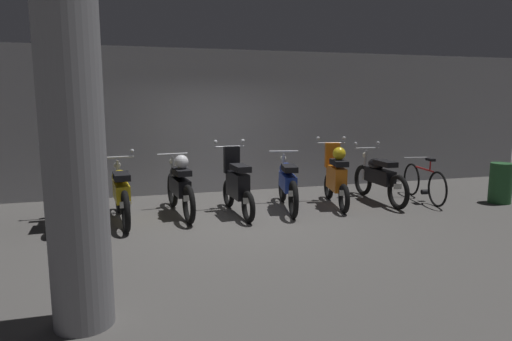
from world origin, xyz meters
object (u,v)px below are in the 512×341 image
object	(u,v)px
motorbike_slot_1	(121,192)
support_pillar	(74,156)
motorbike_slot_0	(58,193)
bicycle	(424,183)
motorbike_slot_3	(237,185)
trash_bin	(501,183)
motorbike_slot_5	(336,176)
motorbike_slot_6	(379,177)
motorbike_slot_4	(287,183)
motorbike_slot_2	(180,185)

from	to	relation	value
motorbike_slot_1	support_pillar	size ratio (longest dim) A/B	0.64
motorbike_slot_0	bicycle	world-z (taller)	motorbike_slot_0
motorbike_slot_0	support_pillar	distance (m)	3.76
motorbike_slot_0	motorbike_slot_3	bearing A→B (deg)	-1.93
trash_bin	motorbike_slot_0	bearing A→B (deg)	175.34
motorbike_slot_5	bicycle	distance (m)	1.89
motorbike_slot_5	motorbike_slot_0	bearing A→B (deg)	-179.82
motorbike_slot_6	bicycle	bearing A→B (deg)	-11.49
motorbike_slot_4	motorbike_slot_5	size ratio (longest dim) A/B	1.16
motorbike_slot_3	trash_bin	world-z (taller)	motorbike_slot_3
motorbike_slot_1	motorbike_slot_4	size ratio (longest dim) A/B	1.01
motorbike_slot_0	motorbike_slot_3	size ratio (longest dim) A/B	1.00
motorbike_slot_1	bicycle	world-z (taller)	motorbike_slot_1
motorbike_slot_4	bicycle	world-z (taller)	motorbike_slot_4
motorbike_slot_2	bicycle	bearing A→B (deg)	-2.61
motorbike_slot_4	bicycle	xyz separation A→B (m)	(2.86, -0.11, -0.13)
motorbike_slot_0	motorbike_slot_2	distance (m)	1.96
motorbike_slot_6	bicycle	distance (m)	0.93
bicycle	motorbike_slot_3	bearing A→B (deg)	-179.87
motorbike_slot_6	bicycle	world-z (taller)	motorbike_slot_6
motorbike_slot_5	bicycle	world-z (taller)	motorbike_slot_5
motorbike_slot_6	motorbike_slot_4	bearing A→B (deg)	-177.68
motorbike_slot_2	motorbike_slot_3	world-z (taller)	motorbike_slot_3
motorbike_slot_4	support_pillar	xyz separation A→B (m)	(-3.21, -3.56, 1.04)
motorbike_slot_3	trash_bin	size ratio (longest dim) A/B	2.13
motorbike_slot_6	trash_bin	size ratio (longest dim) A/B	2.47
motorbike_slot_1	support_pillar	distance (m)	3.66
trash_bin	motorbike_slot_4	bearing A→B (deg)	170.82
motorbike_slot_0	support_pillar	world-z (taller)	support_pillar
motorbike_slot_2	motorbike_slot_4	world-z (taller)	motorbike_slot_2
trash_bin	support_pillar	bearing A→B (deg)	-158.67
motorbike_slot_4	trash_bin	size ratio (longest dim) A/B	2.45
motorbike_slot_4	trash_bin	world-z (taller)	motorbike_slot_4
motorbike_slot_6	support_pillar	xyz separation A→B (m)	(-5.16, -3.64, 1.04)
motorbike_slot_5	support_pillar	distance (m)	5.58
bicycle	trash_bin	size ratio (longest dim) A/B	2.17
motorbike_slot_0	motorbike_slot_1	distance (m)	0.98
motorbike_slot_0	support_pillar	xyz separation A→B (m)	(0.71, -3.55, 1.01)
motorbike_slot_0	motorbike_slot_6	bearing A→B (deg)	0.92
motorbike_slot_5	trash_bin	bearing A→B (deg)	-11.91
motorbike_slot_1	bicycle	distance (m)	5.80
motorbike_slot_5	trash_bin	world-z (taller)	motorbike_slot_5
trash_bin	motorbike_slot_6	bearing A→B (deg)	161.31
motorbike_slot_3	motorbike_slot_5	bearing A→B (deg)	3.31
bicycle	trash_bin	bearing A→B (deg)	-23.30
motorbike_slot_3	bicycle	distance (m)	3.85
support_pillar	trash_bin	distance (m)	8.02
motorbike_slot_2	motorbike_slot_4	xyz separation A→B (m)	(1.96, -0.11, -0.04)
motorbike_slot_0	motorbike_slot_3	world-z (taller)	same
motorbike_slot_2	motorbike_slot_3	xyz separation A→B (m)	(0.98, -0.23, 0.00)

